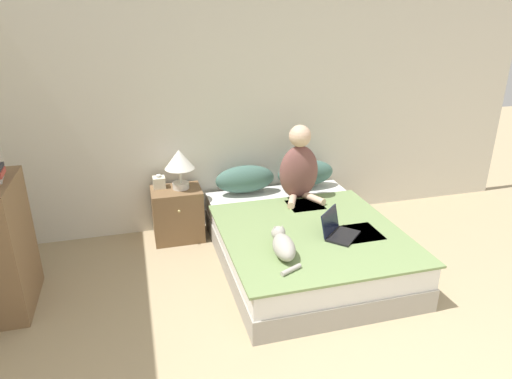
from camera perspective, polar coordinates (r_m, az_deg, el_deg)
wall_back at (r=4.79m, az=0.84°, el=10.56°), size 6.00×0.05×2.55m
bed at (r=4.23m, az=5.93°, el=-6.66°), size 1.53×1.97×0.41m
pillow_near at (r=4.72m, az=-1.38°, el=1.31°), size 0.62×0.24×0.29m
pillow_far at (r=4.92m, az=6.21°, el=2.03°), size 0.62×0.24×0.29m
person_sitting at (r=4.54m, az=5.41°, el=2.77°), size 0.40×0.39×0.75m
cat_tabby at (r=3.57m, az=3.41°, el=-6.96°), size 0.21×0.52×0.18m
laptop_open at (r=3.92m, az=10.26°, el=-5.10°), size 0.39×0.39×0.22m
nightstand at (r=4.68m, az=-9.77°, el=-3.03°), size 0.49×0.40×0.54m
table_lamp at (r=4.50m, az=-9.57°, el=3.43°), size 0.29×0.29×0.40m
tissue_box at (r=4.63m, az=-12.03°, el=0.92°), size 0.12×0.12×0.14m
bookshelf at (r=3.98m, az=-28.74°, el=-6.20°), size 0.27×0.69×1.05m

